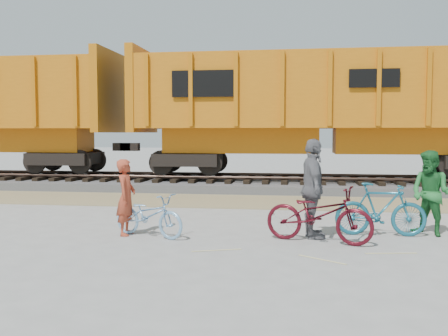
{
  "coord_description": "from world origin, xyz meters",
  "views": [
    {
      "loc": [
        0.34,
        -9.35,
        2.06
      ],
      "look_at": [
        -1.2,
        1.5,
        1.3
      ],
      "focal_mm": 40.0,
      "sensor_mm": 36.0,
      "label": 1
    }
  ],
  "objects_px": {
    "bicycle_blue": "(149,215)",
    "person_man": "(431,193)",
    "bicycle_maroon": "(319,214)",
    "hopper_car_center": "(327,107)",
    "person_solo": "(126,197)",
    "person_woman": "(313,189)",
    "bicycle_teal": "(381,209)"
  },
  "relations": [
    {
      "from": "bicycle_teal",
      "to": "person_solo",
      "type": "relative_size",
      "value": 1.16
    },
    {
      "from": "bicycle_blue",
      "to": "person_solo",
      "type": "bearing_deg",
      "value": 101.64
    },
    {
      "from": "bicycle_blue",
      "to": "person_woman",
      "type": "xyz_separation_m",
      "value": [
        3.23,
        0.32,
        0.54
      ]
    },
    {
      "from": "hopper_car_center",
      "to": "bicycle_maroon",
      "type": "xyz_separation_m",
      "value": [
        -0.67,
        -8.89,
        -2.47
      ]
    },
    {
      "from": "bicycle_blue",
      "to": "bicycle_maroon",
      "type": "bearing_deg",
      "value": -68.38
    },
    {
      "from": "person_solo",
      "to": "person_woman",
      "type": "bearing_deg",
      "value": -89.07
    },
    {
      "from": "bicycle_maroon",
      "to": "hopper_car_center",
      "type": "bearing_deg",
      "value": 13.23
    },
    {
      "from": "bicycle_blue",
      "to": "person_solo",
      "type": "xyz_separation_m",
      "value": [
        -0.5,
        0.1,
        0.33
      ]
    },
    {
      "from": "hopper_car_center",
      "to": "person_man",
      "type": "relative_size",
      "value": 8.15
    },
    {
      "from": "bicycle_teal",
      "to": "bicycle_maroon",
      "type": "xyz_separation_m",
      "value": [
        -1.26,
        -0.8,
        0.0
      ]
    },
    {
      "from": "hopper_car_center",
      "to": "person_solo",
      "type": "xyz_separation_m",
      "value": [
        -4.49,
        -8.71,
        -2.24
      ]
    },
    {
      "from": "bicycle_teal",
      "to": "person_man",
      "type": "distance_m",
      "value": 1.07
    },
    {
      "from": "bicycle_maroon",
      "to": "person_woman",
      "type": "bearing_deg",
      "value": 31.54
    },
    {
      "from": "bicycle_maroon",
      "to": "person_man",
      "type": "relative_size",
      "value": 1.19
    },
    {
      "from": "hopper_car_center",
      "to": "bicycle_maroon",
      "type": "distance_m",
      "value": 9.25
    },
    {
      "from": "bicycle_blue",
      "to": "person_man",
      "type": "xyz_separation_m",
      "value": [
        5.59,
        0.92,
        0.42
      ]
    },
    {
      "from": "hopper_car_center",
      "to": "person_man",
      "type": "height_order",
      "value": "hopper_car_center"
    },
    {
      "from": "person_solo",
      "to": "hopper_car_center",
      "type": "bearing_deg",
      "value": -29.78
    },
    {
      "from": "bicycle_maroon",
      "to": "person_man",
      "type": "height_order",
      "value": "person_man"
    },
    {
      "from": "bicycle_teal",
      "to": "person_woman",
      "type": "height_order",
      "value": "person_woman"
    },
    {
      "from": "person_woman",
      "to": "person_man",
      "type": "bearing_deg",
      "value": -83.58
    },
    {
      "from": "bicycle_blue",
      "to": "person_woman",
      "type": "distance_m",
      "value": 3.29
    },
    {
      "from": "bicycle_maroon",
      "to": "person_solo",
      "type": "distance_m",
      "value": 3.84
    },
    {
      "from": "bicycle_blue",
      "to": "bicycle_teal",
      "type": "bearing_deg",
      "value": -58.16
    },
    {
      "from": "bicycle_maroon",
      "to": "person_solo",
      "type": "height_order",
      "value": "person_solo"
    },
    {
      "from": "person_solo",
      "to": "person_man",
      "type": "xyz_separation_m",
      "value": [
        6.09,
        0.82,
        0.09
      ]
    },
    {
      "from": "bicycle_blue",
      "to": "person_woman",
      "type": "relative_size",
      "value": 0.85
    },
    {
      "from": "bicycle_teal",
      "to": "person_man",
      "type": "xyz_separation_m",
      "value": [
        1.0,
        0.2,
        0.32
      ]
    },
    {
      "from": "bicycle_blue",
      "to": "person_solo",
      "type": "distance_m",
      "value": 0.61
    },
    {
      "from": "hopper_car_center",
      "to": "person_woman",
      "type": "xyz_separation_m",
      "value": [
        -0.77,
        -8.49,
        -2.03
      ]
    },
    {
      "from": "bicycle_maroon",
      "to": "person_woman",
      "type": "height_order",
      "value": "person_woman"
    },
    {
      "from": "bicycle_blue",
      "to": "bicycle_maroon",
      "type": "distance_m",
      "value": 3.33
    }
  ]
}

